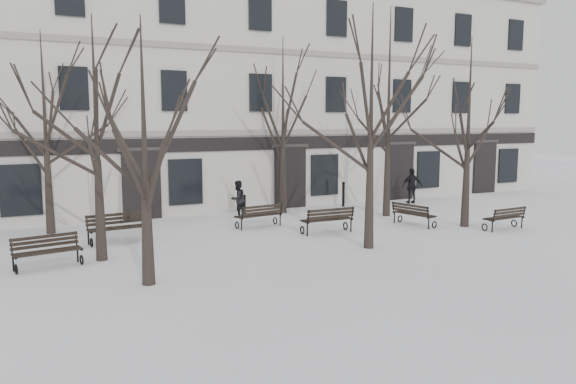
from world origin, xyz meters
TOP-DOWN VIEW (x-y plane):
  - ground at (0.00, 0.00)m, footprint 100.00×100.00m
  - building at (0.00, 12.96)m, footprint 40.40×10.20m
  - tree_0 at (-6.11, 1.42)m, footprint 5.02×5.02m
  - tree_1 at (-5.41, -1.71)m, footprint 4.69×4.69m
  - tree_2 at (2.00, -0.79)m, footprint 5.47×5.47m
  - tree_3 at (7.52, 0.61)m, footprint 5.12×5.12m
  - tree_4 at (-7.19, 6.45)m, footprint 5.15×5.15m
  - tree_5 at (2.55, 6.75)m, footprint 5.46×5.46m
  - tree_6 at (6.26, 4.03)m, footprint 6.24×6.24m
  - bench_0 at (-7.62, 1.22)m, footprint 1.92×0.97m
  - bench_1 at (2.00, 1.85)m, footprint 1.97×0.74m
  - bench_2 at (8.42, -0.59)m, footprint 1.80×0.74m
  - bench_3 at (-5.24, 3.74)m, footprint 2.05×0.92m
  - bench_4 at (0.20, 4.02)m, footprint 1.91×0.89m
  - bench_5 at (5.79, 1.63)m, footprint 1.02×1.88m
  - bollard_a at (0.61, 6.58)m, footprint 0.12×0.12m
  - bollard_b at (5.97, 7.10)m, footprint 0.16×0.16m
  - pedestrian_b at (0.30, 6.60)m, footprint 0.95×0.87m
  - pedestrian_c at (9.60, 6.44)m, footprint 1.12×0.70m

SIDE VIEW (x-z plane):
  - ground at x=0.00m, z-range 0.00..0.00m
  - pedestrian_b at x=0.30m, z-range -0.79..0.79m
  - pedestrian_c at x=9.60m, z-range -0.89..0.89m
  - bench_2 at x=8.42m, z-range 0.04..0.93m
  - bench_5 at x=5.79m, z-range 0.04..0.94m
  - bench_0 at x=-7.62m, z-range 0.04..0.97m
  - bench_4 at x=0.20m, z-range 0.04..0.97m
  - bollard_a at x=0.61m, z-range 0.03..1.00m
  - bench_1 at x=2.00m, z-range 0.04..1.03m
  - bench_3 at x=-5.24m, z-range 0.04..1.05m
  - bollard_b at x=5.97m, z-range 0.04..1.26m
  - tree_1 at x=-5.41m, z-range 0.84..7.54m
  - tree_0 at x=-6.11m, z-range 0.90..8.07m
  - tree_3 at x=7.52m, z-range 0.91..8.23m
  - tree_4 at x=-7.19m, z-range 0.92..8.28m
  - tree_5 at x=2.55m, z-range 0.97..8.77m
  - tree_2 at x=2.00m, z-range 0.98..8.80m
  - building at x=0.00m, z-range -0.18..11.22m
  - tree_6 at x=6.26m, z-range 1.12..10.03m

